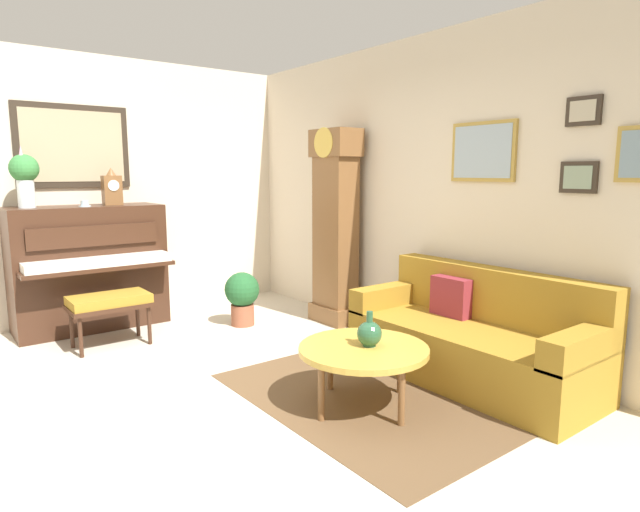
# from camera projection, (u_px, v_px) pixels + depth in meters

# --- Properties ---
(ground_plane) EXTENTS (6.40, 6.00, 0.10)m
(ground_plane) POSITION_uv_depth(u_px,v_px,m) (181.00, 405.00, 3.77)
(ground_plane) COLOR beige
(wall_left) EXTENTS (0.13, 4.90, 2.80)m
(wall_left) POSITION_uv_depth(u_px,v_px,m) (76.00, 189.00, 5.58)
(wall_left) COLOR beige
(wall_left) RESTS_ON ground_plane
(wall_back) EXTENTS (5.30, 0.13, 2.80)m
(wall_back) POSITION_uv_depth(u_px,v_px,m) (419.00, 192.00, 4.97)
(wall_back) COLOR beige
(wall_back) RESTS_ON ground_plane
(area_rug) EXTENTS (2.10, 1.50, 0.01)m
(area_rug) POSITION_uv_depth(u_px,v_px,m) (372.00, 395.00, 3.81)
(area_rug) COLOR brown
(area_rug) RESTS_ON ground_plane
(piano) EXTENTS (0.87, 1.44, 1.25)m
(piano) POSITION_uv_depth(u_px,v_px,m) (89.00, 267.00, 5.41)
(piano) COLOR #3D2316
(piano) RESTS_ON ground_plane
(piano_bench) EXTENTS (0.42, 0.70, 0.48)m
(piano_bench) POSITION_uv_depth(u_px,v_px,m) (109.00, 303.00, 4.84)
(piano_bench) COLOR #3D2316
(piano_bench) RESTS_ON ground_plane
(grandfather_clock) EXTENTS (0.52, 0.34, 2.03)m
(grandfather_clock) POSITION_uv_depth(u_px,v_px,m) (335.00, 232.00, 5.57)
(grandfather_clock) COLOR brown
(grandfather_clock) RESTS_ON ground_plane
(couch) EXTENTS (1.90, 0.80, 0.84)m
(couch) POSITION_uv_depth(u_px,v_px,m) (473.00, 339.00, 4.10)
(couch) COLOR olive
(couch) RESTS_ON ground_plane
(coffee_table) EXTENTS (0.88, 0.88, 0.42)m
(coffee_table) POSITION_uv_depth(u_px,v_px,m) (364.00, 351.00, 3.58)
(coffee_table) COLOR gold
(coffee_table) RESTS_ON ground_plane
(mantel_clock) EXTENTS (0.13, 0.18, 0.38)m
(mantel_clock) POSITION_uv_depth(u_px,v_px,m) (112.00, 188.00, 5.45)
(mantel_clock) COLOR brown
(mantel_clock) RESTS_ON piano
(flower_vase) EXTENTS (0.26, 0.26, 0.58)m
(flower_vase) POSITION_uv_depth(u_px,v_px,m) (24.00, 174.00, 4.95)
(flower_vase) COLOR silver
(flower_vase) RESTS_ON piano
(teacup) EXTENTS (0.12, 0.12, 0.06)m
(teacup) POSITION_uv_depth(u_px,v_px,m) (85.00, 204.00, 5.20)
(teacup) COLOR #ADC6D6
(teacup) RESTS_ON piano
(green_jug) EXTENTS (0.17, 0.17, 0.24)m
(green_jug) POSITION_uv_depth(u_px,v_px,m) (369.00, 333.00, 3.58)
(green_jug) COLOR #234C33
(green_jug) RESTS_ON coffee_table
(potted_plant) EXTENTS (0.36, 0.36, 0.56)m
(potted_plant) POSITION_uv_depth(u_px,v_px,m) (242.00, 295.00, 5.53)
(potted_plant) COLOR #935138
(potted_plant) RESTS_ON ground_plane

